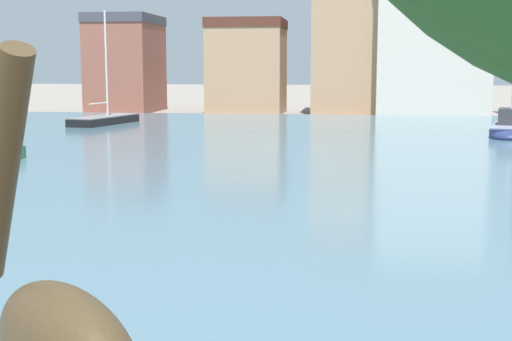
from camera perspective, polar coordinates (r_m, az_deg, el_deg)
name	(u,v)px	position (r m, az deg, el deg)	size (l,w,h in m)	color
harbor_water	(314,153)	(32.14, 4.74, 1.43)	(88.80, 46.99, 0.28)	#476675
sailboat_black	(109,121)	(47.70, -11.76, 3.93)	(3.19, 6.97, 7.59)	black
sailboat_navy	(511,129)	(41.20, 19.88, 3.13)	(3.33, 6.55, 9.27)	navy
townhouse_wide_warehouse	(126,63)	(64.28, -10.45, 8.49)	(5.47, 7.69, 8.46)	#8E5142
townhouse_end_terrace	(247,66)	(60.81, -0.72, 8.40)	(6.35, 6.40, 7.95)	tan
townhouse_tall_gabled	(350,43)	(60.67, 7.63, 10.20)	(6.27, 7.69, 11.91)	tan
townhouse_corner_house	(431,33)	(59.31, 13.96, 10.75)	(8.83, 7.38, 13.31)	beige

